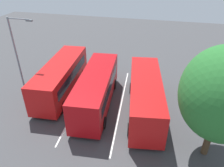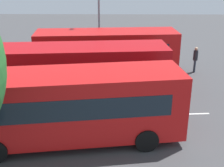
{
  "view_description": "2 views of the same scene",
  "coord_description": "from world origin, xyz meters",
  "px_view_note": "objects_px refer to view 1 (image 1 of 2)",
  "views": [
    {
      "loc": [
        -15.37,
        -4.91,
        11.49
      ],
      "look_at": [
        1.37,
        -0.78,
        1.25
      ],
      "focal_mm": 34.0,
      "sensor_mm": 36.0,
      "label": 1
    },
    {
      "loc": [
        1.33,
        -15.25,
        7.07
      ],
      "look_at": [
        1.14,
        -0.89,
        1.39
      ],
      "focal_mm": 48.12,
      "sensor_mm": 36.0,
      "label": 2
    }
  ],
  "objects_px": {
    "bus_center_right": "(61,77)",
    "pedestrian": "(78,57)",
    "depot_tree": "(222,94)",
    "bus_center_left": "(96,88)",
    "street_lamp": "(18,51)",
    "bus_far_left": "(145,95)"
  },
  "relations": [
    {
      "from": "bus_far_left",
      "to": "depot_tree",
      "type": "xyz_separation_m",
      "value": [
        -3.61,
        -4.53,
        3.1
      ]
    },
    {
      "from": "bus_far_left",
      "to": "bus_center_left",
      "type": "height_order",
      "value": "same"
    },
    {
      "from": "street_lamp",
      "to": "bus_far_left",
      "type": "bearing_deg",
      "value": -2.25
    },
    {
      "from": "bus_center_left",
      "to": "pedestrian",
      "type": "bearing_deg",
      "value": 27.63
    },
    {
      "from": "bus_center_right",
      "to": "depot_tree",
      "type": "relative_size",
      "value": 1.23
    },
    {
      "from": "street_lamp",
      "to": "bus_center_left",
      "type": "bearing_deg",
      "value": -3.64
    },
    {
      "from": "pedestrian",
      "to": "street_lamp",
      "type": "bearing_deg",
      "value": 1.45
    },
    {
      "from": "depot_tree",
      "to": "street_lamp",
      "type": "bearing_deg",
      "value": 75.85
    },
    {
      "from": "pedestrian",
      "to": "depot_tree",
      "type": "bearing_deg",
      "value": 74.37
    },
    {
      "from": "bus_center_left",
      "to": "street_lamp",
      "type": "height_order",
      "value": "street_lamp"
    },
    {
      "from": "pedestrian",
      "to": "bus_far_left",
      "type": "bearing_deg",
      "value": 74.12
    },
    {
      "from": "street_lamp",
      "to": "depot_tree",
      "type": "bearing_deg",
      "value": -13.98
    },
    {
      "from": "street_lamp",
      "to": "depot_tree",
      "type": "relative_size",
      "value": 0.95
    },
    {
      "from": "bus_far_left",
      "to": "bus_center_left",
      "type": "bearing_deg",
      "value": 81.81
    },
    {
      "from": "bus_center_right",
      "to": "street_lamp",
      "type": "xyz_separation_m",
      "value": [
        -0.72,
        3.59,
        2.5
      ]
    },
    {
      "from": "bus_far_left",
      "to": "pedestrian",
      "type": "relative_size",
      "value": 5.24
    },
    {
      "from": "bus_center_left",
      "to": "pedestrian",
      "type": "height_order",
      "value": "bus_center_left"
    },
    {
      "from": "bus_far_left",
      "to": "pedestrian",
      "type": "bearing_deg",
      "value": 42.52
    },
    {
      "from": "street_lamp",
      "to": "bus_center_right",
      "type": "bearing_deg",
      "value": 11.57
    },
    {
      "from": "bus_center_left",
      "to": "pedestrian",
      "type": "xyz_separation_m",
      "value": [
        7.35,
        4.74,
        -0.62
      ]
    },
    {
      "from": "bus_center_right",
      "to": "pedestrian",
      "type": "bearing_deg",
      "value": 3.2
    },
    {
      "from": "bus_far_left",
      "to": "bus_center_right",
      "type": "xyz_separation_m",
      "value": [
        1.22,
        8.15,
        0.0
      ]
    }
  ]
}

